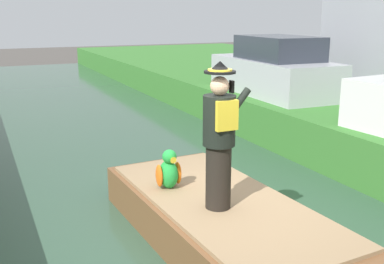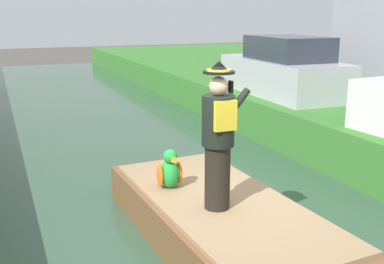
{
  "view_description": "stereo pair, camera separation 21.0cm",
  "coord_description": "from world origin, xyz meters",
  "px_view_note": "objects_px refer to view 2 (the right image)",
  "views": [
    {
      "loc": [
        -2.79,
        -4.97,
        3.1
      ],
      "look_at": [
        -0.32,
        0.28,
        1.61
      ],
      "focal_mm": 43.22,
      "sensor_mm": 36.0,
      "label": 1
    },
    {
      "loc": [
        -2.59,
        -5.05,
        3.1
      ],
      "look_at": [
        -0.32,
        0.28,
        1.61
      ],
      "focal_mm": 43.22,
      "sensor_mm": 36.0,
      "label": 2
    }
  ],
  "objects_px": {
    "boat": "(221,221)",
    "parrot_plush": "(170,171)",
    "person_pirate": "(218,137)",
    "parked_car_silver": "(283,70)"
  },
  "relations": [
    {
      "from": "boat",
      "to": "parked_car_silver",
      "type": "distance_m",
      "value": 6.78
    },
    {
      "from": "person_pirate",
      "to": "parrot_plush",
      "type": "relative_size",
      "value": 3.25
    },
    {
      "from": "boat",
      "to": "parrot_plush",
      "type": "height_order",
      "value": "parrot_plush"
    },
    {
      "from": "person_pirate",
      "to": "boat",
      "type": "bearing_deg",
      "value": 63.7
    },
    {
      "from": "person_pirate",
      "to": "parked_car_silver",
      "type": "relative_size",
      "value": 0.46
    },
    {
      "from": "boat",
      "to": "parrot_plush",
      "type": "bearing_deg",
      "value": 124.86
    },
    {
      "from": "boat",
      "to": "person_pirate",
      "type": "xyz_separation_m",
      "value": [
        -0.16,
        -0.21,
        1.23
      ]
    },
    {
      "from": "person_pirate",
      "to": "parrot_plush",
      "type": "bearing_deg",
      "value": 121.4
    },
    {
      "from": "person_pirate",
      "to": "parrot_plush",
      "type": "distance_m",
      "value": 1.16
    },
    {
      "from": "person_pirate",
      "to": "parrot_plush",
      "type": "height_order",
      "value": "person_pirate"
    }
  ]
}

